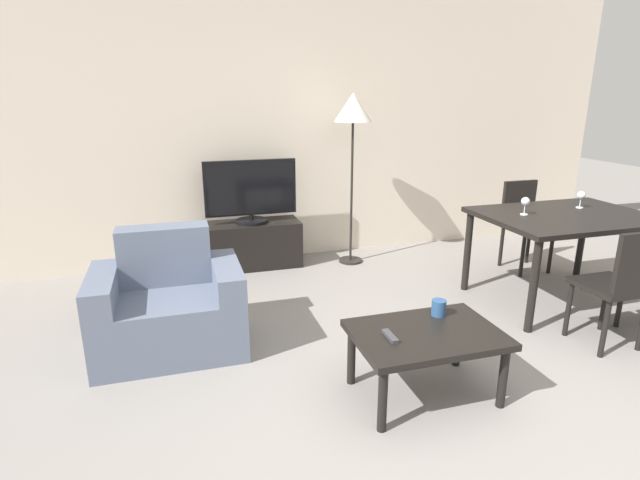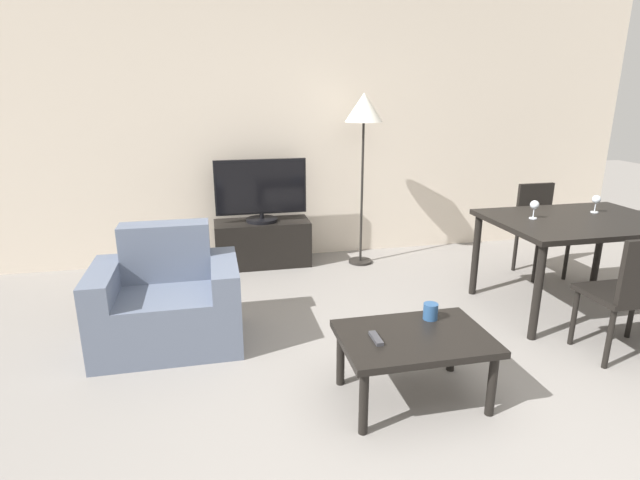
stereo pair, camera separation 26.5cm
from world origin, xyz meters
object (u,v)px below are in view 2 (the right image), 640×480
at_px(dining_chair_far, 539,224).
at_px(cup_white_near, 431,311).
at_px(floor_lamp, 364,115).
at_px(tv_stand, 263,243).
at_px(wine_glass_center, 596,200).
at_px(dining_chair_near, 628,291).
at_px(coffee_table, 414,343).
at_px(armchair, 168,303).
at_px(remote_primary, 376,338).
at_px(dining_table, 578,229).
at_px(wine_glass_left, 534,206).
at_px(tv, 261,191).

xyz_separation_m(dining_chair_far, cup_white_near, (-1.82, -1.54, -0.03)).
bearing_deg(floor_lamp, dining_chair_far, -22.02).
height_order(tv_stand, wine_glass_center, wine_glass_center).
bearing_deg(dining_chair_near, cup_white_near, 178.26).
bearing_deg(dining_chair_far, cup_white_near, -139.65).
distance_m(coffee_table, cup_white_near, 0.26).
xyz_separation_m(armchair, dining_chair_near, (2.92, -0.88, 0.19)).
bearing_deg(remote_primary, dining_table, 25.22).
height_order(coffee_table, wine_glass_left, wine_glass_left).
xyz_separation_m(floor_lamp, remote_primary, (-0.63, -2.37, -1.07)).
bearing_deg(dining_chair_far, armchair, -168.30).
relative_size(tv_stand, dining_chair_far, 1.09).
bearing_deg(armchair, remote_primary, -40.91).
relative_size(armchair, floor_lamp, 0.58).
relative_size(tv, dining_chair_near, 1.04).
bearing_deg(armchair, coffee_table, -35.69).
relative_size(floor_lamp, wine_glass_left, 11.64).
bearing_deg(remote_primary, tv_stand, 98.08).
bearing_deg(remote_primary, floor_lamp, 74.98).
xyz_separation_m(armchair, tv, (0.82, 1.50, 0.47)).
xyz_separation_m(armchair, dining_chair_far, (3.40, 0.70, 0.19)).
height_order(tv, dining_table, tv).
xyz_separation_m(dining_table, cup_white_near, (-1.58, -0.75, -0.21)).
bearing_deg(dining_table, remote_primary, -154.78).
distance_m(armchair, dining_table, 3.18).
distance_m(armchair, wine_glass_left, 2.86).
relative_size(armchair, wine_glass_center, 6.71).
bearing_deg(dining_table, dining_chair_far, 73.30).
bearing_deg(dining_chair_near, dining_table, 73.30).
height_order(dining_table, wine_glass_center, wine_glass_center).
bearing_deg(tv_stand, tv, -90.00).
xyz_separation_m(coffee_table, dining_table, (1.75, 0.92, 0.32)).
height_order(dining_table, cup_white_near, dining_table).
bearing_deg(tv_stand, wine_glass_left, -37.31).
height_order(remote_primary, cup_white_near, cup_white_near).
bearing_deg(cup_white_near, remote_primary, -155.68).
height_order(coffee_table, dining_chair_far, dining_chair_far).
relative_size(dining_chair_far, wine_glass_left, 5.92).
bearing_deg(wine_glass_left, floor_lamp, 126.19).
height_order(dining_chair_far, wine_glass_left, wine_glass_left).
distance_m(tv_stand, tv, 0.54).
height_order(armchair, wine_glass_center, wine_glass_center).
bearing_deg(armchair, wine_glass_left, -0.14).
bearing_deg(remote_primary, armchair, 139.09).
xyz_separation_m(armchair, wine_glass_left, (2.80, -0.01, 0.56)).
bearing_deg(wine_glass_left, remote_primary, -147.99).
distance_m(tv, coffee_table, 2.61).
relative_size(coffee_table, dining_chair_near, 0.97).
bearing_deg(coffee_table, dining_chair_far, 40.79).
xyz_separation_m(remote_primary, wine_glass_center, (2.24, 1.09, 0.44)).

